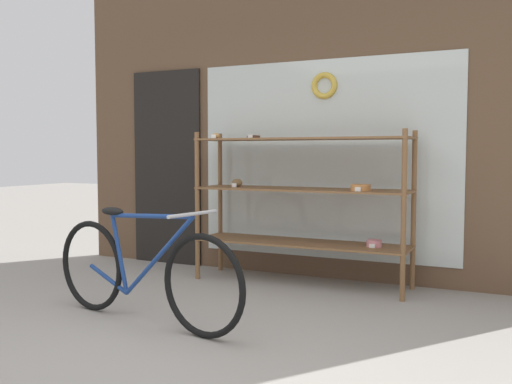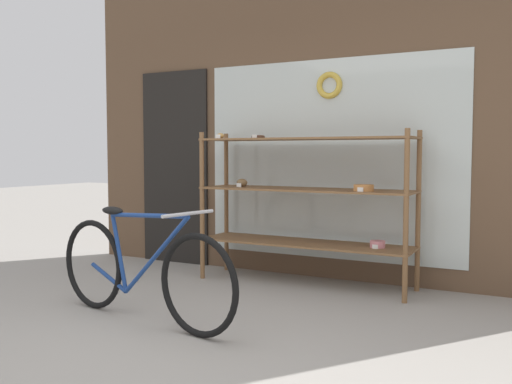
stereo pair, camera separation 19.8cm
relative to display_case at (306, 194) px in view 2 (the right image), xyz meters
name	(u,v)px [view 2 (the right image)]	position (x,y,z in m)	size (l,w,h in m)	color
ground_plane	(135,362)	(-0.10, -2.28, -0.84)	(30.00, 30.00, 0.00)	gray
storefront_facade	(308,106)	(-0.15, 0.39, 0.83)	(5.18, 0.13, 3.45)	brown
display_case	(306,194)	(0.00, 0.00, 0.00)	(1.99, 0.50, 1.41)	brown
bicycle	(140,270)	(-0.60, -1.62, -0.47)	(1.81, 0.51, 0.82)	black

